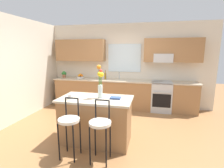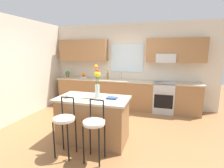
% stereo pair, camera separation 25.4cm
% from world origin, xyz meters
% --- Properties ---
extents(ground_plane, '(14.00, 14.00, 0.00)m').
position_xyz_m(ground_plane, '(0.00, 0.00, 0.00)').
color(ground_plane, olive).
extents(wall_left, '(0.12, 4.60, 2.70)m').
position_xyz_m(wall_left, '(-2.56, 0.30, 1.35)').
color(wall_left, beige).
rests_on(wall_left, ground).
extents(back_wall_assembly, '(5.60, 0.50, 2.70)m').
position_xyz_m(back_wall_assembly, '(0.02, 1.99, 1.51)').
color(back_wall_assembly, beige).
rests_on(back_wall_assembly, ground).
extents(counter_run, '(4.56, 0.64, 0.92)m').
position_xyz_m(counter_run, '(-0.00, 1.70, 0.47)').
color(counter_run, '#996B42').
rests_on(counter_run, ground).
extents(sink_faucet, '(0.02, 0.13, 0.23)m').
position_xyz_m(sink_faucet, '(-0.14, 1.84, 1.06)').
color(sink_faucet, '#B7BABC').
rests_on(sink_faucet, counter_run).
extents(oven_range, '(0.60, 0.64, 0.92)m').
position_xyz_m(oven_range, '(1.21, 1.68, 0.46)').
color(oven_range, '#B7BABC').
rests_on(oven_range, ground).
extents(kitchen_island, '(1.43, 0.77, 0.92)m').
position_xyz_m(kitchen_island, '(-0.17, -0.52, 0.46)').
color(kitchen_island, '#996B42').
rests_on(kitchen_island, ground).
extents(bar_stool_near, '(0.36, 0.36, 1.04)m').
position_xyz_m(bar_stool_near, '(-0.44, -1.12, 0.64)').
color(bar_stool_near, black).
rests_on(bar_stool_near, ground).
extents(bar_stool_middle, '(0.36, 0.36, 1.04)m').
position_xyz_m(bar_stool_middle, '(0.11, -1.12, 0.64)').
color(bar_stool_middle, black).
rests_on(bar_stool_middle, ground).
extents(flower_vase, '(0.14, 0.15, 0.65)m').
position_xyz_m(flower_vase, '(-0.08, -0.49, 1.26)').
color(flower_vase, silver).
rests_on(flower_vase, kitchen_island).
extents(mug_ceramic, '(0.08, 0.08, 0.09)m').
position_xyz_m(mug_ceramic, '(-0.63, -0.69, 0.97)').
color(mug_ceramic, silver).
rests_on(mug_ceramic, kitchen_island).
extents(cookbook, '(0.20, 0.15, 0.03)m').
position_xyz_m(cookbook, '(0.22, -0.49, 0.94)').
color(cookbook, navy).
rests_on(cookbook, kitchen_island).
extents(fruit_bowl_oranges, '(0.24, 0.24, 0.16)m').
position_xyz_m(fruit_bowl_oranges, '(-1.44, 1.70, 0.98)').
color(fruit_bowl_oranges, silver).
rests_on(fruit_bowl_oranges, counter_run).
extents(bottle_olive_oil, '(0.06, 0.06, 0.29)m').
position_xyz_m(bottle_olive_oil, '(-0.57, 1.70, 1.04)').
color(bottle_olive_oil, olive).
rests_on(bottle_olive_oil, counter_run).
extents(potted_plant_small, '(0.18, 0.12, 0.23)m').
position_xyz_m(potted_plant_small, '(-2.05, 1.70, 1.05)').
color(potted_plant_small, '#9E5B3D').
rests_on(potted_plant_small, counter_run).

